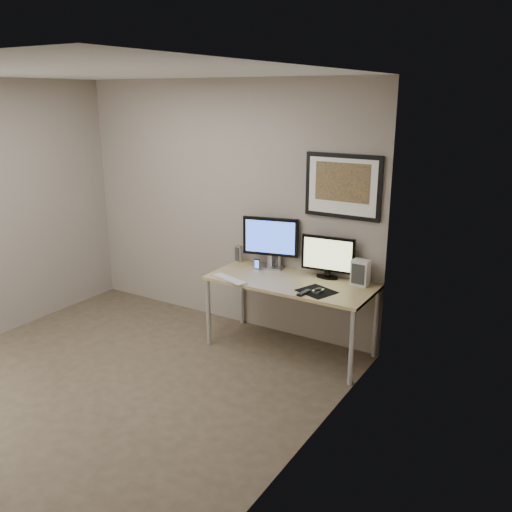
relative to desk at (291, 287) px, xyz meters
The scene contains 14 objects.
floor 1.81m from the desk, 126.53° to the right, with size 3.60×3.60×0.00m, color #4A3D2E.
room 1.66m from the desk, 137.99° to the right, with size 3.60×3.60×3.60m.
desk is the anchor object (origin of this frame).
framed_art 1.07m from the desk, 43.46° to the left, with size 0.75×0.04×0.60m.
monitor_large 0.57m from the desk, 146.38° to the left, with size 0.57×0.24×0.53m.
monitor_tv 0.46m from the desk, 44.13° to the left, with size 0.53×0.14×0.41m.
speaker_left 0.81m from the desk, 161.21° to the left, with size 0.07×0.07×0.18m, color #ABABB0.
speaker_right 0.45m from the desk, 135.61° to the left, with size 0.06×0.06×0.16m, color #ABABB0.
phone_dock 0.46m from the desk, 167.84° to the left, with size 0.06×0.06×0.12m, color black.
keyboard 0.59m from the desk, 151.23° to the right, with size 0.42×0.11×0.01m, color silver.
mousepad 0.37m from the desk, 22.87° to the right, with size 0.31×0.27×0.00m, color black.
mouse 0.40m from the desk, 23.42° to the right, with size 0.06×0.11×0.04m, color black.
remote 0.37m from the desk, 43.69° to the right, with size 0.05×0.17×0.02m, color black.
fan_unit 0.68m from the desk, 20.76° to the left, with size 0.16×0.12×0.24m, color silver.
Camera 1 is at (3.26, -2.99, 2.44)m, focal length 38.00 mm.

